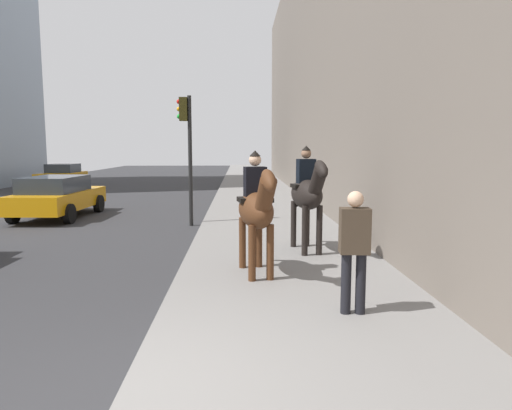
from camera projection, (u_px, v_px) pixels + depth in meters
The scene contains 7 objects.
sidewalk_slab at pixel (338, 399), 4.30m from camera, with size 120.00×4.12×0.12m, color slate.
mounted_horse_near at pixel (257, 208), 8.19m from camera, with size 2.14×0.81×2.23m.
mounted_horse_far at pixel (307, 193), 10.05m from camera, with size 2.15×0.78×2.33m.
pedestrian_greeting at pixel (354, 244), 6.26m from camera, with size 0.29×0.42×1.70m.
car_mid_lane at pixel (58, 196), 15.85m from camera, with size 4.45×2.18×1.44m.
car_far_lane at pixel (62, 175), 28.08m from camera, with size 3.89×2.12×1.44m.
traffic_light_near_curb at pixel (187, 140), 13.95m from camera, with size 0.20×0.44×3.96m.
Camera 1 is at (-4.02, -1.14, 2.39)m, focal length 32.35 mm.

